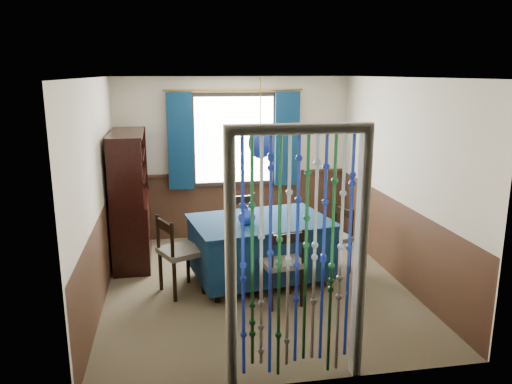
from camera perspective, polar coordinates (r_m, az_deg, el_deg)
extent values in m
plane|color=brown|center=(6.24, -0.01, -10.66)|extent=(4.00, 4.00, 0.00)
plane|color=silver|center=(5.69, -0.01, 12.95)|extent=(4.00, 4.00, 0.00)
plane|color=beige|center=(7.78, -2.54, 3.84)|extent=(3.60, 0.00, 3.60)
plane|color=beige|center=(3.96, 4.97, -5.79)|extent=(3.60, 0.00, 3.60)
plane|color=beige|center=(5.82, -17.76, -0.11)|extent=(0.00, 4.00, 4.00)
plane|color=beige|center=(6.39, 16.10, 1.19)|extent=(0.00, 4.00, 4.00)
plane|color=#3D2517|center=(7.93, -2.47, -1.53)|extent=(3.60, 0.00, 3.60)
plane|color=#3D2517|center=(4.28, 4.71, -15.24)|extent=(3.60, 0.00, 3.60)
plane|color=#3D2517|center=(6.03, -17.10, -7.05)|extent=(0.00, 4.00, 4.00)
plane|color=#3D2517|center=(6.58, 15.56, -5.20)|extent=(0.00, 4.00, 4.00)
cube|color=black|center=(7.69, -2.51, 5.99)|extent=(1.32, 0.12, 1.42)
cube|color=#0D2946|center=(6.23, 0.49, -6.29)|extent=(1.76, 1.34, 0.65)
cube|color=#0D2946|center=(6.12, 0.49, -3.31)|extent=(1.83, 1.41, 0.03)
cylinder|color=black|center=(5.83, -4.42, -11.79)|extent=(0.07, 0.07, 0.14)
cylinder|color=black|center=(6.27, 7.63, -9.97)|extent=(0.07, 0.07, 0.14)
cylinder|color=black|center=(6.56, -6.34, -8.84)|extent=(0.07, 0.07, 0.14)
cylinder|color=black|center=(6.96, 4.53, -7.47)|extent=(0.07, 0.07, 0.14)
cylinder|color=black|center=(5.54, 1.75, -11.33)|extent=(0.04, 0.04, 0.46)
cylinder|color=black|center=(5.67, 5.29, -10.78)|extent=(0.04, 0.04, 0.46)
cylinder|color=black|center=(5.84, 0.52, -9.98)|extent=(0.04, 0.04, 0.46)
cylinder|color=black|center=(5.96, 3.90, -9.50)|extent=(0.04, 0.04, 0.46)
cube|color=#5B5549|center=(5.65, 2.90, -7.97)|extent=(0.51, 0.49, 0.06)
cube|color=black|center=(5.37, 3.68, -5.31)|extent=(0.39, 0.10, 0.10)
cylinder|color=black|center=(5.35, 1.82, -6.97)|extent=(0.04, 0.04, 0.45)
cylinder|color=black|center=(5.49, 5.44, -6.50)|extent=(0.04, 0.04, 0.45)
cylinder|color=black|center=(7.13, -0.32, -5.50)|extent=(0.05, 0.05, 0.46)
cylinder|color=black|center=(7.04, -3.27, -5.77)|extent=(0.05, 0.05, 0.46)
cylinder|color=black|center=(6.81, 0.48, -6.44)|extent=(0.05, 0.05, 0.46)
cylinder|color=black|center=(6.72, -2.60, -6.73)|extent=(0.05, 0.05, 0.46)
cube|color=#5B5549|center=(6.84, -1.44, -4.02)|extent=(0.50, 0.48, 0.06)
cube|color=black|center=(6.92, -1.84, -0.88)|extent=(0.40, 0.08, 0.10)
cylinder|color=black|center=(7.00, -0.34, -1.92)|extent=(0.04, 0.04, 0.45)
cylinder|color=black|center=(6.92, -3.34, -2.14)|extent=(0.04, 0.04, 0.45)
cylinder|color=black|center=(6.15, -10.84, -8.86)|extent=(0.05, 0.05, 0.48)
cylinder|color=black|center=(5.83, -9.28, -10.10)|extent=(0.05, 0.05, 0.48)
cylinder|color=black|center=(6.30, -7.78, -8.21)|extent=(0.05, 0.05, 0.48)
cylinder|color=black|center=(5.98, -6.08, -9.38)|extent=(0.05, 0.05, 0.48)
cube|color=#5B5549|center=(5.96, -8.59, -6.72)|extent=(0.60, 0.61, 0.06)
cube|color=black|center=(5.78, -10.43, -3.80)|extent=(0.21, 0.39, 0.11)
cylinder|color=black|center=(5.99, -11.13, -4.70)|extent=(0.04, 0.04, 0.47)
cylinder|color=black|center=(5.65, -9.55, -5.73)|extent=(0.04, 0.04, 0.47)
cylinder|color=black|center=(6.66, 10.67, -7.28)|extent=(0.04, 0.04, 0.43)
cylinder|color=black|center=(6.91, 8.87, -6.43)|extent=(0.04, 0.04, 0.43)
cylinder|color=black|center=(6.47, 8.43, -7.82)|extent=(0.04, 0.04, 0.43)
cylinder|color=black|center=(6.73, 6.66, -6.92)|extent=(0.04, 0.04, 0.43)
cube|color=#5B5549|center=(6.61, 8.73, -5.11)|extent=(0.52, 0.53, 0.06)
cube|color=black|center=(6.62, 10.01, -2.26)|extent=(0.16, 0.36, 0.10)
cylinder|color=black|center=(6.53, 10.90, -3.75)|extent=(0.04, 0.04, 0.42)
cylinder|color=black|center=(6.79, 9.06, -3.02)|extent=(0.04, 0.04, 0.42)
cube|color=black|center=(7.15, -13.93, -4.05)|extent=(0.50, 1.37, 0.89)
cube|color=black|center=(6.30, -14.77, 1.93)|extent=(0.42, 0.06, 0.89)
cube|color=black|center=(7.58, -13.99, 3.88)|extent=(0.42, 0.06, 0.89)
cube|color=black|center=(6.88, -14.56, 6.48)|extent=(0.45, 1.37, 0.04)
cube|color=black|center=(6.96, -16.12, 2.91)|extent=(0.06, 1.35, 0.89)
cube|color=black|center=(6.96, -14.04, 1.94)|extent=(0.40, 1.29, 0.02)
cube|color=black|center=(6.91, -14.18, 4.33)|extent=(0.40, 1.29, 0.02)
cylinder|color=olive|center=(5.88, 0.52, 9.27)|extent=(0.01, 0.01, 0.76)
ellipsoid|color=navy|center=(5.92, 0.51, 5.60)|extent=(0.29, 0.29, 0.36)
cylinder|color=olive|center=(5.90, 0.51, 7.34)|extent=(0.09, 0.09, 0.03)
imported|color=navy|center=(5.93, -1.08, -2.73)|extent=(0.25, 0.25, 0.20)
imported|color=beige|center=(6.76, -14.00, 1.91)|extent=(0.19, 0.19, 0.05)
imported|color=beige|center=(7.35, -13.60, 0.73)|extent=(0.18, 0.18, 0.17)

